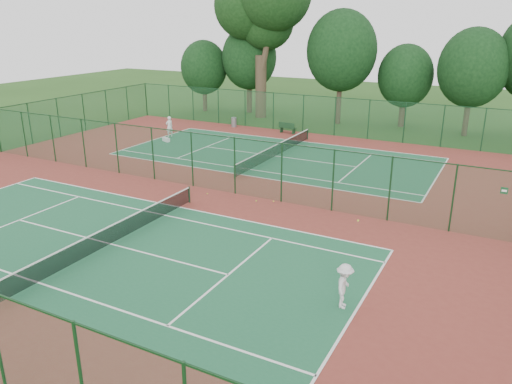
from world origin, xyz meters
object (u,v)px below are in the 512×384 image
player_far (169,127)px  bench (287,128)px  player_near (344,286)px  kit_bag (166,140)px  big_tree (263,5)px  trash_bin (234,122)px

player_far → bench: 10.75m
player_far → bench: bearing=148.7°
player_near → kit_bag: bearing=42.1°
player_near → big_tree: 39.28m
bench → player_near: bearing=-54.3°
bench → player_far: bearing=-137.3°
trash_bin → bench: 5.86m
trash_bin → big_tree: big_tree is taller
player_near → kit_bag: 28.46m
player_near → big_tree: big_tree is taller
kit_bag → big_tree: (2.16, 14.14, 11.24)m
player_near → kit_bag: size_ratio=2.00×
player_far → kit_bag: 2.00m
trash_bin → kit_bag: (-2.07, -8.14, -0.30)m
big_tree → player_near: bearing=-58.5°
player_near → bench: bearing=20.0°
big_tree → player_far: bearing=-103.5°
player_near → player_far: (-22.77, 19.78, 0.06)m
player_far → kit_bag: player_far is taller
bench → big_tree: 13.81m
trash_bin → big_tree: bearing=89.1°
bench → kit_bag: (-7.92, -7.86, -0.37)m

